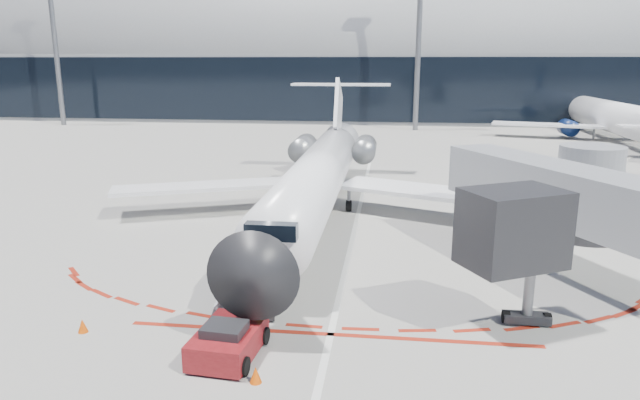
# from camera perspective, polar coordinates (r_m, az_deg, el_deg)

# --- Properties ---
(ground) EXTENTS (260.00, 260.00, 0.00)m
(ground) POSITION_cam_1_polar(r_m,az_deg,el_deg) (30.46, 3.36, -3.46)
(ground) COLOR gray
(ground) RESTS_ON ground
(apron_centerline) EXTENTS (0.25, 40.00, 0.01)m
(apron_centerline) POSITION_cam_1_polar(r_m,az_deg,el_deg) (32.38, 3.60, -2.41)
(apron_centerline) COLOR silver
(apron_centerline) RESTS_ON ground
(apron_stop_bar) EXTENTS (14.00, 0.25, 0.01)m
(apron_stop_bar) POSITION_cam_1_polar(r_m,az_deg,el_deg) (19.80, 1.06, -13.28)
(apron_stop_bar) COLOR maroon
(apron_stop_bar) RESTS_ON ground
(terminal_building) EXTENTS (150.00, 24.15, 24.00)m
(terminal_building) POSITION_cam_1_polar(r_m,az_deg,el_deg) (94.04, 6.17, 13.39)
(terminal_building) COLOR gray
(terminal_building) RESTS_ON ground
(jet_bridge) EXTENTS (10.03, 15.20, 4.90)m
(jet_bridge) POSITION_cam_1_polar(r_m,az_deg,el_deg) (27.87, 23.52, 0.17)
(jet_bridge) COLOR #919499
(jet_bridge) RESTS_ON ground
(light_mast_west) EXTENTS (0.70, 0.70, 25.00)m
(light_mast_west) POSITION_cam_1_polar(r_m,az_deg,el_deg) (90.23, -25.03, 14.74)
(light_mast_west) COLOR slate
(light_mast_west) RESTS_ON ground
(light_mast_centre) EXTENTS (0.70, 0.70, 25.00)m
(light_mast_centre) POSITION_cam_1_polar(r_m,az_deg,el_deg) (77.19, 9.86, 16.16)
(light_mast_centre) COLOR slate
(light_mast_centre) RESTS_ON ground
(regional_jet) EXTENTS (25.24, 31.13, 7.80)m
(regional_jet) POSITION_cam_1_polar(r_m,az_deg,el_deg) (33.28, -0.06, 2.67)
(regional_jet) COLOR white
(regional_jet) RESTS_ON ground
(pushback_tug) EXTENTS (2.16, 4.60, 1.18)m
(pushback_tug) POSITION_cam_1_polar(r_m,az_deg,el_deg) (18.52, -9.17, -13.71)
(pushback_tug) COLOR #630E11
(pushback_tug) RESTS_ON ground
(ramp_worker) EXTENTS (0.76, 0.63, 1.80)m
(ramp_worker) POSITION_cam_1_polar(r_m,az_deg,el_deg) (19.30, -6.37, -11.17)
(ramp_worker) COLOR #B1FF1A
(ramp_worker) RESTS_ON ground
(uld_container) EXTENTS (2.48, 2.20, 2.09)m
(uld_container) POSITION_cam_1_polar(r_m,az_deg,el_deg) (21.15, -7.50, -8.51)
(uld_container) COLOR black
(uld_container) RESTS_ON ground
(safety_cone_left) EXTENTS (0.34, 0.34, 0.48)m
(safety_cone_left) POSITION_cam_1_polar(r_m,az_deg,el_deg) (21.44, -22.65, -11.52)
(safety_cone_left) COLOR #D74A04
(safety_cone_left) RESTS_ON ground
(safety_cone_right) EXTENTS (0.35, 0.35, 0.49)m
(safety_cone_right) POSITION_cam_1_polar(r_m,az_deg,el_deg) (17.19, -6.45, -16.97)
(safety_cone_right) COLOR #D74A04
(safety_cone_right) RESTS_ON ground
(bg_airliner_0) EXTENTS (31.77, 33.64, 10.28)m
(bg_airliner_0) POSITION_cam_1_polar(r_m,az_deg,el_deg) (75.79, 27.33, 9.33)
(bg_airliner_0) COLOR white
(bg_airliner_0) RESTS_ON ground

